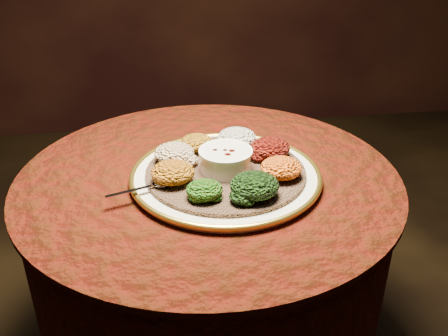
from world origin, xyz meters
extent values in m
cylinder|color=black|center=(0.00, 0.00, 0.34)|extent=(0.12, 0.12, 0.68)
cylinder|color=black|center=(0.00, 0.00, 0.70)|extent=(0.80, 0.80, 0.04)
cylinder|color=#3A0B04|center=(0.00, 0.00, 0.56)|extent=(0.93, 0.93, 0.34)
cylinder|color=#3A0B04|center=(0.00, 0.00, 0.73)|extent=(0.96, 0.96, 0.01)
cylinder|color=silver|center=(0.04, -0.04, 0.74)|extent=(0.49, 0.49, 0.02)
torus|color=gold|center=(0.04, -0.04, 0.75)|extent=(0.47, 0.47, 0.01)
cylinder|color=brown|center=(0.04, -0.04, 0.76)|extent=(0.46, 0.46, 0.01)
cylinder|color=white|center=(0.04, -0.04, 0.79)|extent=(0.12, 0.12, 0.05)
cylinder|color=white|center=(0.04, -0.04, 0.81)|extent=(0.13, 0.13, 0.01)
cylinder|color=#611A04|center=(0.04, -0.04, 0.81)|extent=(0.10, 0.10, 0.01)
ellipsoid|color=silver|center=(-0.12, -0.09, 0.77)|extent=(0.05, 0.03, 0.01)
cube|color=silver|center=(-0.18, -0.11, 0.77)|extent=(0.12, 0.05, 0.00)
ellipsoid|color=silver|center=(0.09, 0.09, 0.79)|extent=(0.10, 0.10, 0.05)
ellipsoid|color=black|center=(0.16, 0.02, 0.79)|extent=(0.10, 0.10, 0.05)
ellipsoid|color=#CB6C10|center=(0.16, -0.09, 0.79)|extent=(0.10, 0.09, 0.05)
ellipsoid|color=black|center=(0.08, -0.16, 0.79)|extent=(0.11, 0.10, 0.05)
ellipsoid|color=maroon|center=(-0.03, -0.15, 0.78)|extent=(0.08, 0.08, 0.04)
ellipsoid|color=#A45D0E|center=(-0.09, -0.07, 0.79)|extent=(0.10, 0.10, 0.05)
ellipsoid|color=maroon|center=(-0.08, 0.02, 0.79)|extent=(0.10, 0.09, 0.05)
ellipsoid|color=#A36A13|center=(-0.02, 0.08, 0.78)|extent=(0.09, 0.08, 0.04)
camera|label=1|loc=(-0.12, -1.09, 1.35)|focal=40.00mm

